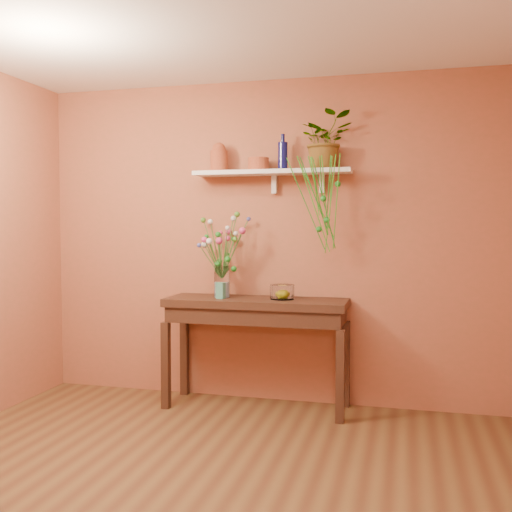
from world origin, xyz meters
The scene contains 13 objects.
room centered at (0.00, 0.00, 1.35)m, with size 4.04×4.04×2.70m.
sideboard centered at (-0.05, 1.74, 0.76)m, with size 1.47×0.47×0.89m.
wall_shelf centered at (0.06, 1.87, 1.92)m, with size 1.30×0.24×0.19m.
terracotta_jug centered at (-0.40, 1.87, 2.05)m, with size 0.17×0.17×0.24m.
terracotta_pot centered at (-0.06, 1.87, 1.99)m, with size 0.17×0.17×0.10m, color #994F2B.
blue_bottle centered at (0.14, 1.87, 2.06)m, with size 0.09×0.09×0.29m.
spider_plant centered at (0.49, 1.89, 2.16)m, with size 0.41×0.35×0.45m, color #1F751F.
plant_fronds centered at (0.50, 1.74, 1.67)m, with size 0.45×0.32×0.75m.
glass_vase centered at (-0.34, 1.76, 1.01)m, with size 0.13×0.13×0.26m.
bouquet centered at (-0.34, 1.77, 1.35)m, with size 0.44×0.46×0.55m.
glass_bowl centered at (0.16, 1.76, 0.95)m, with size 0.19×0.19×0.12m.
lemon centered at (0.16, 1.78, 0.94)m, with size 0.07×0.07×0.07m, color yellow.
carton centered at (-0.33, 1.68, 0.96)m, with size 0.07×0.05×0.13m, color #306880.
Camera 1 is at (1.13, -2.82, 1.49)m, focal length 41.07 mm.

